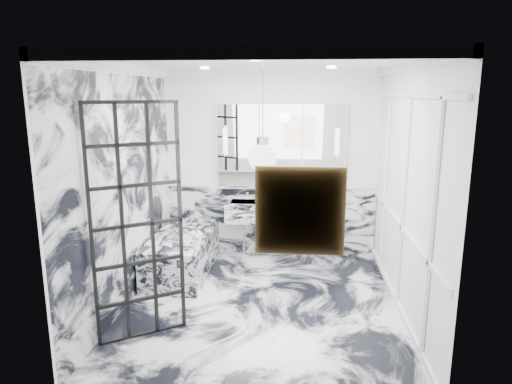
# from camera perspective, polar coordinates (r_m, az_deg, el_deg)

# --- Properties ---
(floor) EXTENTS (3.60, 3.60, 0.00)m
(floor) POSITION_cam_1_polar(r_m,az_deg,el_deg) (5.63, 0.63, -13.80)
(floor) COLOR silver
(floor) RESTS_ON ground
(ceiling) EXTENTS (3.60, 3.60, 0.00)m
(ceiling) POSITION_cam_1_polar(r_m,az_deg,el_deg) (5.06, 0.71, 15.98)
(ceiling) COLOR white
(ceiling) RESTS_ON wall_back
(wall_back) EXTENTS (3.60, 0.00, 3.60)m
(wall_back) POSITION_cam_1_polar(r_m,az_deg,el_deg) (6.93, 1.86, 3.40)
(wall_back) COLOR white
(wall_back) RESTS_ON floor
(wall_front) EXTENTS (3.60, 0.00, 3.60)m
(wall_front) POSITION_cam_1_polar(r_m,az_deg,el_deg) (3.43, -1.76, -6.03)
(wall_front) COLOR white
(wall_front) RESTS_ON floor
(wall_left) EXTENTS (0.00, 3.60, 3.60)m
(wall_left) POSITION_cam_1_polar(r_m,az_deg,el_deg) (5.52, -16.12, 0.59)
(wall_left) COLOR white
(wall_left) RESTS_ON floor
(wall_right) EXTENTS (0.00, 3.60, 3.60)m
(wall_right) POSITION_cam_1_polar(r_m,az_deg,el_deg) (5.28, 18.23, -0.07)
(wall_right) COLOR white
(wall_right) RESTS_ON floor
(marble_clad_back) EXTENTS (3.18, 0.05, 1.05)m
(marble_clad_back) POSITION_cam_1_polar(r_m,az_deg,el_deg) (7.09, 1.80, -3.63)
(marble_clad_back) COLOR silver
(marble_clad_back) RESTS_ON floor
(marble_clad_left) EXTENTS (0.02, 3.56, 2.68)m
(marble_clad_left) POSITION_cam_1_polar(r_m,az_deg,el_deg) (5.53, -15.94, -0.02)
(marble_clad_left) COLOR silver
(marble_clad_left) RESTS_ON floor
(panel_molding) EXTENTS (0.03, 3.40, 2.30)m
(panel_molding) POSITION_cam_1_polar(r_m,az_deg,el_deg) (5.30, 17.95, -1.12)
(panel_molding) COLOR white
(panel_molding) RESTS_ON floor
(soap_bottle_a) EXTENTS (0.10, 0.10, 0.20)m
(soap_bottle_a) POSITION_cam_1_polar(r_m,az_deg,el_deg) (6.87, 5.16, 1.48)
(soap_bottle_a) COLOR #8C5919
(soap_bottle_a) RESTS_ON ledge
(soap_bottle_b) EXTENTS (0.10, 0.10, 0.18)m
(soap_bottle_b) POSITION_cam_1_polar(r_m,az_deg,el_deg) (6.87, 7.02, 1.38)
(soap_bottle_b) COLOR #4C4C51
(soap_bottle_b) RESTS_ON ledge
(soap_bottle_c) EXTENTS (0.15, 0.15, 0.16)m
(soap_bottle_c) POSITION_cam_1_polar(r_m,az_deg,el_deg) (6.89, 9.90, 1.22)
(soap_bottle_c) COLOR silver
(soap_bottle_c) RESTS_ON ledge
(face_pot) EXTENTS (0.15, 0.15, 0.15)m
(face_pot) POSITION_cam_1_polar(r_m,az_deg,el_deg) (6.88, 2.55, 1.33)
(face_pot) COLOR white
(face_pot) RESTS_ON ledge
(amber_bottle) EXTENTS (0.04, 0.04, 0.10)m
(amber_bottle) POSITION_cam_1_polar(r_m,az_deg,el_deg) (6.88, 4.19, 1.10)
(amber_bottle) COLOR #8C5919
(amber_bottle) RESTS_ON ledge
(flower_vase) EXTENTS (0.07, 0.07, 0.12)m
(flower_vase) POSITION_cam_1_polar(r_m,az_deg,el_deg) (5.79, -7.43, -6.58)
(flower_vase) COLOR silver
(flower_vase) RESTS_ON bathtub
(crittall_door) EXTENTS (0.77, 0.50, 2.39)m
(crittall_door) POSITION_cam_1_polar(r_m,az_deg,el_deg) (4.68, -14.61, -3.99)
(crittall_door) COLOR black
(crittall_door) RESTS_ON floor
(artwork) EXTENTS (0.56, 0.05, 0.56)m
(artwork) POSITION_cam_1_polar(r_m,az_deg,el_deg) (3.38, 5.50, -2.35)
(artwork) COLOR #C86814
(artwork) RESTS_ON wall_front
(pendant_light) EXTENTS (0.24, 0.24, 0.24)m
(pendant_light) POSITION_cam_1_polar(r_m,az_deg,el_deg) (3.78, 0.83, 4.32)
(pendant_light) COLOR white
(pendant_light) RESTS_ON ceiling
(trough_sink) EXTENTS (1.60, 0.45, 0.30)m
(trough_sink) POSITION_cam_1_polar(r_m,az_deg,el_deg) (6.82, 2.96, -2.51)
(trough_sink) COLOR silver
(trough_sink) RESTS_ON wall_back
(ledge) EXTENTS (1.90, 0.14, 0.04)m
(ledge) POSITION_cam_1_polar(r_m,az_deg,el_deg) (6.90, 3.05, 0.57)
(ledge) COLOR silver
(ledge) RESTS_ON wall_back
(subway_tile) EXTENTS (1.90, 0.03, 0.23)m
(subway_tile) POSITION_cam_1_polar(r_m,az_deg,el_deg) (6.94, 3.08, 1.76)
(subway_tile) COLOR white
(subway_tile) RESTS_ON wall_back
(mirror_cabinet) EXTENTS (1.90, 0.16, 1.00)m
(mirror_cabinet) POSITION_cam_1_polar(r_m,az_deg,el_deg) (6.79, 3.12, 6.78)
(mirror_cabinet) COLOR white
(mirror_cabinet) RESTS_ON wall_back
(sconce_left) EXTENTS (0.07, 0.07, 0.40)m
(sconce_left) POSITION_cam_1_polar(r_m,az_deg,el_deg) (6.78, -3.89, 6.42)
(sconce_left) COLOR white
(sconce_left) RESTS_ON mirror_cabinet
(sconce_right) EXTENTS (0.07, 0.07, 0.40)m
(sconce_right) POSITION_cam_1_polar(r_m,az_deg,el_deg) (6.72, 10.13, 6.20)
(sconce_right) COLOR white
(sconce_right) RESTS_ON mirror_cabinet
(bathtub) EXTENTS (0.75, 1.65, 0.55)m
(bathtub) POSITION_cam_1_polar(r_m,az_deg,el_deg) (6.52, -9.15, -7.57)
(bathtub) COLOR silver
(bathtub) RESTS_ON floor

